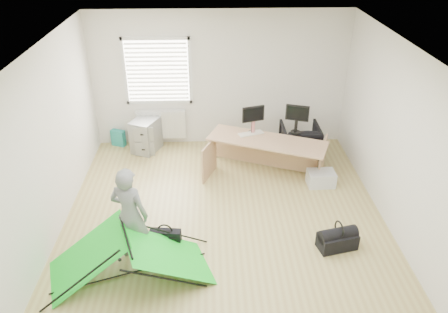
{
  "coord_description": "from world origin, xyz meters",
  "views": [
    {
      "loc": [
        -0.2,
        -5.42,
        4.24
      ],
      "look_at": [
        0.0,
        0.4,
        0.95
      ],
      "focal_mm": 35.0,
      "sensor_mm": 36.0,
      "label": 1
    }
  ],
  "objects_px": {
    "filing_cabinet": "(146,135)",
    "person": "(130,215)",
    "monitor_right": "(296,123)",
    "office_chair": "(300,141)",
    "thermos": "(253,127)",
    "duffel_bag": "(337,241)",
    "kite": "(129,255)",
    "desk": "(266,158)",
    "storage_crate": "(321,178)",
    "monitor_left": "(253,123)",
    "laptop_bag": "(166,240)"
  },
  "relations": [
    {
      "from": "filing_cabinet",
      "to": "duffel_bag",
      "type": "xyz_separation_m",
      "value": [
        3.07,
        -3.06,
        -0.22
      ]
    },
    {
      "from": "laptop_bag",
      "to": "monitor_left",
      "type": "bearing_deg",
      "value": 64.06
    },
    {
      "from": "laptop_bag",
      "to": "office_chair",
      "type": "bearing_deg",
      "value": 54.13
    },
    {
      "from": "thermos",
      "to": "laptop_bag",
      "type": "distance_m",
      "value": 2.77
    },
    {
      "from": "filing_cabinet",
      "to": "duffel_bag",
      "type": "relative_size",
      "value": 1.23
    },
    {
      "from": "monitor_right",
      "to": "laptop_bag",
      "type": "distance_m",
      "value": 3.25
    },
    {
      "from": "office_chair",
      "to": "person",
      "type": "height_order",
      "value": "person"
    },
    {
      "from": "desk",
      "to": "laptop_bag",
      "type": "height_order",
      "value": "desk"
    },
    {
      "from": "person",
      "to": "laptop_bag",
      "type": "xyz_separation_m",
      "value": [
        0.43,
        0.12,
        -0.55
      ]
    },
    {
      "from": "laptop_bag",
      "to": "monitor_right",
      "type": "bearing_deg",
      "value": 51.93
    },
    {
      "from": "desk",
      "to": "duffel_bag",
      "type": "relative_size",
      "value": 3.8
    },
    {
      "from": "desk",
      "to": "office_chair",
      "type": "bearing_deg",
      "value": 64.64
    },
    {
      "from": "desk",
      "to": "kite",
      "type": "height_order",
      "value": "desk"
    },
    {
      "from": "kite",
      "to": "duffel_bag",
      "type": "xyz_separation_m",
      "value": [
        2.88,
        0.42,
        -0.2
      ]
    },
    {
      "from": "desk",
      "to": "thermos",
      "type": "xyz_separation_m",
      "value": [
        -0.23,
        0.3,
        0.48
      ]
    },
    {
      "from": "thermos",
      "to": "kite",
      "type": "relative_size",
      "value": 0.12
    },
    {
      "from": "filing_cabinet",
      "to": "monitor_right",
      "type": "relative_size",
      "value": 1.62
    },
    {
      "from": "desk",
      "to": "monitor_left",
      "type": "height_order",
      "value": "monitor_left"
    },
    {
      "from": "filing_cabinet",
      "to": "laptop_bag",
      "type": "relative_size",
      "value": 1.52
    },
    {
      "from": "kite",
      "to": "duffel_bag",
      "type": "relative_size",
      "value": 3.81
    },
    {
      "from": "storage_crate",
      "to": "laptop_bag",
      "type": "distance_m",
      "value": 3.05
    },
    {
      "from": "monitor_right",
      "to": "office_chair",
      "type": "bearing_deg",
      "value": 83.11
    },
    {
      "from": "office_chair",
      "to": "person",
      "type": "relative_size",
      "value": 0.52
    },
    {
      "from": "kite",
      "to": "monitor_left",
      "type": "bearing_deg",
      "value": 36.63
    },
    {
      "from": "thermos",
      "to": "desk",
      "type": "bearing_deg",
      "value": -52.52
    },
    {
      "from": "desk",
      "to": "kite",
      "type": "xyz_separation_m",
      "value": [
        -2.09,
        -2.45,
        -0.03
      ]
    },
    {
      "from": "duffel_bag",
      "to": "thermos",
      "type": "bearing_deg",
      "value": 100.02
    },
    {
      "from": "filing_cabinet",
      "to": "person",
      "type": "relative_size",
      "value": 0.47
    },
    {
      "from": "monitor_left",
      "to": "thermos",
      "type": "bearing_deg",
      "value": 37.69
    },
    {
      "from": "office_chair",
      "to": "laptop_bag",
      "type": "distance_m",
      "value": 3.57
    },
    {
      "from": "thermos",
      "to": "kite",
      "type": "height_order",
      "value": "thermos"
    },
    {
      "from": "kite",
      "to": "desk",
      "type": "bearing_deg",
      "value": 30.33
    },
    {
      "from": "monitor_left",
      "to": "desk",
      "type": "bearing_deg",
      "value": -68.14
    },
    {
      "from": "person",
      "to": "filing_cabinet",
      "type": "bearing_deg",
      "value": -68.58
    },
    {
      "from": "filing_cabinet",
      "to": "monitor_right",
      "type": "height_order",
      "value": "monitor_right"
    },
    {
      "from": "thermos",
      "to": "person",
      "type": "distance_m",
      "value": 3.03
    },
    {
      "from": "monitor_right",
      "to": "kite",
      "type": "bearing_deg",
      "value": -115.38
    },
    {
      "from": "thermos",
      "to": "storage_crate",
      "type": "bearing_deg",
      "value": -30.13
    },
    {
      "from": "desk",
      "to": "kite",
      "type": "distance_m",
      "value": 3.22
    },
    {
      "from": "office_chair",
      "to": "storage_crate",
      "type": "relative_size",
      "value": 1.57
    },
    {
      "from": "office_chair",
      "to": "duffel_bag",
      "type": "bearing_deg",
      "value": 91.34
    },
    {
      "from": "thermos",
      "to": "duffel_bag",
      "type": "bearing_deg",
      "value": -66.39
    },
    {
      "from": "kite",
      "to": "duffel_bag",
      "type": "bearing_deg",
      "value": -10.89
    },
    {
      "from": "person",
      "to": "kite",
      "type": "xyz_separation_m",
      "value": [
        -0.0,
        -0.36,
        -0.39
      ]
    },
    {
      "from": "filing_cabinet",
      "to": "monitor_right",
      "type": "bearing_deg",
      "value": 9.1
    },
    {
      "from": "office_chair",
      "to": "person",
      "type": "distance_m",
      "value": 3.97
    },
    {
      "from": "laptop_bag",
      "to": "storage_crate",
      "type": "bearing_deg",
      "value": 37.9
    },
    {
      "from": "office_chair",
      "to": "kite",
      "type": "height_order",
      "value": "office_chair"
    },
    {
      "from": "filing_cabinet",
      "to": "monitor_left",
      "type": "distance_m",
      "value": 2.25
    },
    {
      "from": "kite",
      "to": "storage_crate",
      "type": "relative_size",
      "value": 4.43
    }
  ]
}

